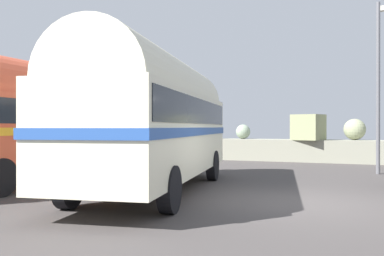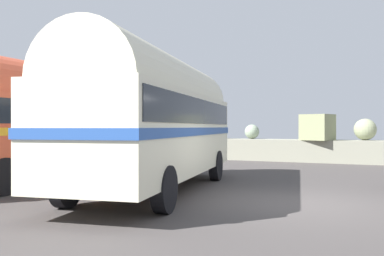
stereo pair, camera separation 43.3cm
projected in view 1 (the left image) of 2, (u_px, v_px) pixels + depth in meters
name	position (u px, v px, depth m)	size (l,w,h in m)	color
ground	(298.00, 203.00, 9.32)	(32.00, 26.00, 0.02)	#413C3B
breakwater	(326.00, 147.00, 20.36)	(31.36, 2.56, 2.48)	gray
vintage_coach	(156.00, 115.00, 10.94)	(3.81, 8.86, 3.70)	black
second_coach	(40.00, 117.00, 12.91)	(2.50, 8.60, 3.70)	black
lamp_post	(379.00, 77.00, 15.05)	(0.61, 0.77, 6.30)	#5B5B60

